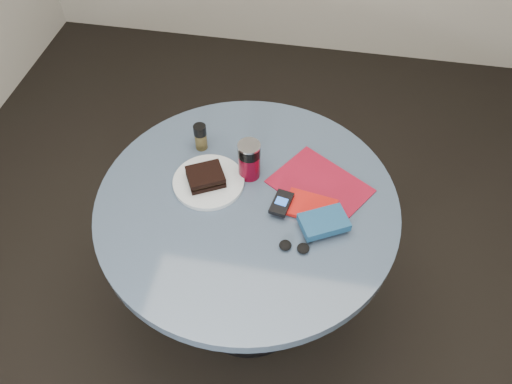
% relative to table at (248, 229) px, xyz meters
% --- Properties ---
extents(ground, '(4.00, 4.00, 0.00)m').
position_rel_table_xyz_m(ground, '(0.00, 0.00, -0.59)').
color(ground, black).
rests_on(ground, ground).
extents(table, '(1.00, 1.00, 0.75)m').
position_rel_table_xyz_m(table, '(0.00, 0.00, 0.00)').
color(table, black).
rests_on(table, ground).
extents(plate, '(0.30, 0.30, 0.02)m').
position_rel_table_xyz_m(plate, '(-0.14, 0.05, 0.17)').
color(plate, silver).
rests_on(plate, table).
extents(sandwich, '(0.15, 0.14, 0.04)m').
position_rel_table_xyz_m(sandwich, '(-0.15, 0.05, 0.20)').
color(sandwich, black).
rests_on(sandwich, plate).
extents(soda_can, '(0.10, 0.10, 0.14)m').
position_rel_table_xyz_m(soda_can, '(-0.01, 0.11, 0.23)').
color(soda_can, '#5F0417').
rests_on(soda_can, table).
extents(pepper_grinder, '(0.06, 0.06, 0.10)m').
position_rel_table_xyz_m(pepper_grinder, '(-0.21, 0.21, 0.22)').
color(pepper_grinder, '#4A401F').
rests_on(pepper_grinder, table).
extents(magazine, '(0.38, 0.35, 0.01)m').
position_rel_table_xyz_m(magazine, '(0.23, 0.10, 0.17)').
color(magazine, maroon).
rests_on(magazine, table).
extents(red_book, '(0.18, 0.13, 0.01)m').
position_rel_table_xyz_m(red_book, '(0.21, 0.00, 0.18)').
color(red_book, '#AA100D').
rests_on(red_book, magazine).
extents(novel, '(0.17, 0.15, 0.03)m').
position_rel_table_xyz_m(novel, '(0.26, -0.07, 0.20)').
color(novel, navy).
rests_on(novel, red_book).
extents(mp3_player, '(0.07, 0.11, 0.02)m').
position_rel_table_xyz_m(mp3_player, '(0.12, -0.01, 0.19)').
color(mp3_player, black).
rests_on(mp3_player, red_book).
extents(headphones, '(0.09, 0.04, 0.02)m').
position_rel_table_xyz_m(headphones, '(0.18, -0.16, 0.17)').
color(headphones, black).
rests_on(headphones, table).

